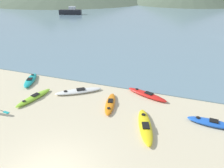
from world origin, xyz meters
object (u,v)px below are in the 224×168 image
(kayak_on_sand_0, at_px, (211,123))
(kayak_on_sand_6, at_px, (34,97))
(kayak_on_sand_4, at_px, (79,91))
(moored_boat_0, at_px, (71,12))
(kayak_on_sand_1, at_px, (110,104))
(kayak_on_sand_2, at_px, (30,80))
(kayak_on_sand_3, at_px, (147,94))
(kayak_on_sand_5, at_px, (145,126))

(kayak_on_sand_0, relative_size, kayak_on_sand_6, 0.85)
(kayak_on_sand_4, xyz_separation_m, moored_boat_0, (-23.06, 38.97, 0.63))
(kayak_on_sand_4, bearing_deg, moored_boat_0, 120.62)
(kayak_on_sand_0, height_order, kayak_on_sand_1, kayak_on_sand_0)
(kayak_on_sand_0, distance_m, kayak_on_sand_4, 9.17)
(kayak_on_sand_4, distance_m, kayak_on_sand_6, 3.17)
(kayak_on_sand_4, height_order, moored_boat_0, moored_boat_0)
(kayak_on_sand_0, relative_size, kayak_on_sand_2, 0.91)
(kayak_on_sand_2, xyz_separation_m, kayak_on_sand_3, (9.59, 0.80, -0.01))
(kayak_on_sand_2, height_order, kayak_on_sand_6, kayak_on_sand_2)
(moored_boat_0, bearing_deg, kayak_on_sand_1, -56.97)
(kayak_on_sand_1, xyz_separation_m, moored_boat_0, (-25.94, 39.89, 0.63))
(kayak_on_sand_3, height_order, kayak_on_sand_6, kayak_on_sand_3)
(kayak_on_sand_1, bearing_deg, kayak_on_sand_6, -169.03)
(kayak_on_sand_5, xyz_separation_m, moored_boat_0, (-28.69, 41.60, 0.61))
(kayak_on_sand_2, xyz_separation_m, kayak_on_sand_6, (2.19, -2.34, -0.03))
(moored_boat_0, bearing_deg, kayak_on_sand_3, -53.48)
(kayak_on_sand_3, xyz_separation_m, kayak_on_sand_4, (-4.91, -1.18, -0.02))
(kayak_on_sand_1, relative_size, kayak_on_sand_2, 1.01)
(kayak_on_sand_2, distance_m, moored_boat_0, 42.75)
(kayak_on_sand_3, relative_size, moored_boat_0, 0.56)
(kayak_on_sand_2, relative_size, kayak_on_sand_5, 0.83)
(kayak_on_sand_4, bearing_deg, kayak_on_sand_3, 13.54)
(kayak_on_sand_0, xyz_separation_m, moored_boat_0, (-32.18, 39.99, 0.60))
(kayak_on_sand_2, relative_size, kayak_on_sand_6, 0.93)
(kayak_on_sand_2, height_order, kayak_on_sand_4, kayak_on_sand_2)
(kayak_on_sand_1, distance_m, kayak_on_sand_6, 5.47)
(kayak_on_sand_2, bearing_deg, moored_boat_0, 115.47)
(kayak_on_sand_5, distance_m, kayak_on_sand_6, 8.14)
(kayak_on_sand_2, xyz_separation_m, kayak_on_sand_5, (10.31, -3.01, -0.01))
(kayak_on_sand_3, xyz_separation_m, kayak_on_sand_6, (-7.40, -3.15, -0.02))
(kayak_on_sand_5, height_order, moored_boat_0, moored_boat_0)
(kayak_on_sand_6, xyz_separation_m, moored_boat_0, (-20.58, 40.93, 0.63))
(kayak_on_sand_4, bearing_deg, kayak_on_sand_1, -17.84)
(kayak_on_sand_0, bearing_deg, kayak_on_sand_6, -175.36)
(kayak_on_sand_2, height_order, kayak_on_sand_5, kayak_on_sand_2)
(kayak_on_sand_6, bearing_deg, kayak_on_sand_4, 38.30)
(kayak_on_sand_3, relative_size, kayak_on_sand_6, 1.03)
(kayak_on_sand_1, bearing_deg, kayak_on_sand_5, -31.92)
(kayak_on_sand_0, bearing_deg, kayak_on_sand_2, 174.20)
(kayak_on_sand_4, height_order, kayak_on_sand_6, kayak_on_sand_4)
(kayak_on_sand_1, bearing_deg, kayak_on_sand_4, 162.16)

